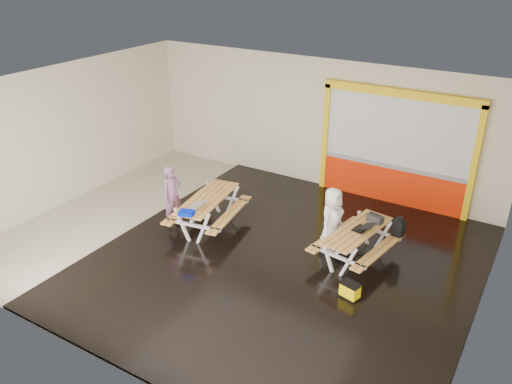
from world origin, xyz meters
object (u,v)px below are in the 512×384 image
Objects in this scene: dark_case at (344,252)px; laptop_right at (363,228)px; picnic_table_right at (357,237)px; picnic_table_left at (208,205)px; backpack at (399,226)px; toolbox at (375,218)px; fluke_bag at (350,291)px; person_left at (172,195)px; laptop_left at (198,205)px; person_right at (332,220)px; blue_pouch at (186,213)px.

laptop_right is at bearing 1.65° from dark_case.
picnic_table_right is 5.24× the size of dark_case.
dark_case is (3.21, 0.48, -0.49)m from picnic_table_left.
laptop_right reaches higher than backpack.
toolbox reaches higher than fluke_bag.
person_left is at bearing -162.46° from backpack.
picnic_table_left is 5.81× the size of laptop_left.
picnic_table_left is at bearing -165.25° from toolbox.
laptop_left is (-3.38, -0.94, 0.27)m from picnic_table_right.
dark_case is at bearing -91.70° from person_right.
picnic_table_left is 5.23× the size of backpack.
blue_pouch is at bearing -157.74° from laptop_right.
toolbox is (3.55, 1.89, -0.01)m from blue_pouch.
toolbox is at bearing 14.75° from picnic_table_left.
picnic_table_left is 0.85m from person_left.
person_right is 1.41m from backpack.
picnic_table_right is at bearing 15.61° from laptop_left.
person_left is 0.99× the size of person_right.
picnic_table_right is 3.52m from laptop_left.
picnic_table_right is 0.64m from person_right.
laptop_left reaches higher than laptop_right.
person_right is 3.86× the size of laptop_left.
picnic_table_right is 4.99× the size of fluke_bag.
picnic_table_right is 1.43× the size of person_left.
laptop_right reaches higher than picnic_table_left.
blue_pouch is (-2.76, -1.43, 0.06)m from person_right.
picnic_table_right is 0.60m from toolbox.
blue_pouch is at bearing -83.06° from picnic_table_left.
backpack is (4.13, 1.14, 0.08)m from picnic_table_left.
toolbox is at bearing -57.15° from person_right.
backpack is 1.01× the size of fluke_bag.
person_left is at bearing 174.24° from fluke_bag.
picnic_table_right is at bearing -162.03° from laptop_right.
laptop_right is at bearing 15.68° from laptop_left.
picnic_table_left is at bearing -172.19° from laptop_right.
blue_pouch is 4.52m from backpack.
blue_pouch is at bearing -114.07° from person_left.
backpack is at bearing 49.47° from laptop_right.
person_left is at bearing -168.52° from picnic_table_right.
person_left is 4.38m from laptop_right.
picnic_table_right is 4.61× the size of laptop_right.
person_right reaches higher than picnic_table_left.
dark_case is (-0.37, -0.01, -0.69)m from laptop_right.
blue_pouch is 0.84× the size of toolbox.
picnic_table_right is 5.47× the size of laptop_left.
blue_pouch is at bearing -152.80° from backpack.
blue_pouch is 3.48m from dark_case.
dark_case is (3.10, 1.41, -0.73)m from blue_pouch.
toolbox reaches higher than dark_case.
picnic_table_right is 4.28m from person_left.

